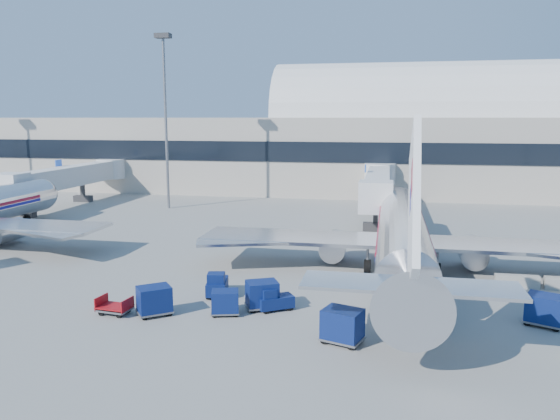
% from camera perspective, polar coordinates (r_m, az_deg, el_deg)
% --- Properties ---
extents(ground, '(260.00, 260.00, 0.00)m').
position_cam_1_polar(ground, '(40.71, -1.65, -7.42)').
color(ground, gray).
rests_on(ground, ground).
extents(terminal, '(170.00, 28.15, 21.00)m').
position_cam_1_polar(terminal, '(96.64, -2.17, 6.95)').
color(terminal, '#B2AA9E').
rests_on(terminal, ground).
extents(airliner_main, '(32.00, 37.26, 12.07)m').
position_cam_1_polar(airliner_main, '(43.42, 12.68, -2.59)').
color(airliner_main, silver).
rests_on(airliner_main, ground).
extents(jetbridge_near, '(4.40, 27.50, 6.25)m').
position_cam_1_polar(jetbridge_near, '(69.23, 10.23, 2.80)').
color(jetbridge_near, silver).
rests_on(jetbridge_near, ground).
extents(jetbridge_mid, '(4.40, 27.50, 6.25)m').
position_cam_1_polar(jetbridge_mid, '(81.55, -20.81, 3.33)').
color(jetbridge_mid, silver).
rests_on(jetbridge_mid, ground).
extents(mast_west, '(2.00, 1.20, 22.60)m').
position_cam_1_polar(mast_west, '(73.83, -11.93, 11.60)').
color(mast_west, slate).
rests_on(mast_west, ground).
extents(barrier_near, '(3.00, 0.55, 0.90)m').
position_cam_1_polar(barrier_near, '(42.59, 23.53, -6.83)').
color(barrier_near, '#9E9E96').
rests_on(barrier_near, ground).
extents(tug_lead, '(2.48, 2.15, 1.46)m').
position_cam_1_polar(tug_lead, '(34.58, -0.64, -9.37)').
color(tug_lead, '#0A1950').
rests_on(tug_lead, ground).
extents(tug_right, '(2.37, 1.61, 1.41)m').
position_cam_1_polar(tug_right, '(35.36, 12.83, -9.22)').
color(tug_right, '#0A1950').
rests_on(tug_right, ground).
extents(tug_left, '(1.76, 2.78, 1.68)m').
position_cam_1_polar(tug_left, '(37.53, -6.62, -7.73)').
color(tug_left, '#0A1950').
rests_on(tug_left, ground).
extents(cart_train_a, '(2.49, 2.27, 1.78)m').
position_cam_1_polar(cart_train_a, '(34.72, -1.87, -8.80)').
color(cart_train_a, '#0A1950').
rests_on(cart_train_a, ground).
extents(cart_train_b, '(2.00, 1.72, 1.51)m').
position_cam_1_polar(cart_train_b, '(33.94, -5.74, -9.53)').
color(cart_train_b, '#0A1950').
rests_on(cart_train_b, ground).
extents(cart_train_c, '(2.55, 2.47, 1.79)m').
position_cam_1_polar(cart_train_c, '(34.53, -13.00, -9.14)').
color(cart_train_c, '#0A1950').
rests_on(cart_train_c, ground).
extents(cart_solo_near, '(2.51, 2.20, 1.85)m').
position_cam_1_polar(cart_solo_near, '(29.90, 6.55, -11.86)').
color(cart_solo_near, '#0A1950').
rests_on(cart_solo_near, ground).
extents(cart_solo_far, '(2.53, 2.29, 1.82)m').
position_cam_1_polar(cart_solo_far, '(35.52, 25.94, -9.32)').
color(cart_solo_far, '#0A1950').
rests_on(cart_solo_far, ground).
extents(cart_open_red, '(2.11, 1.61, 0.53)m').
position_cam_1_polar(cart_open_red, '(35.48, -16.85, -9.79)').
color(cart_open_red, slate).
rests_on(cart_open_red, ground).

